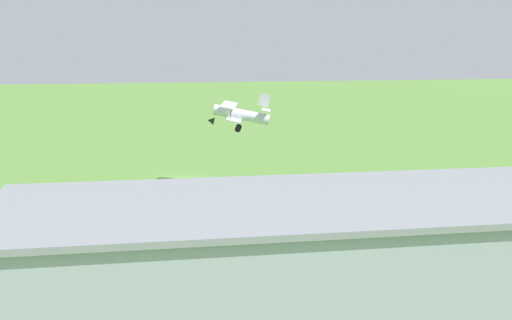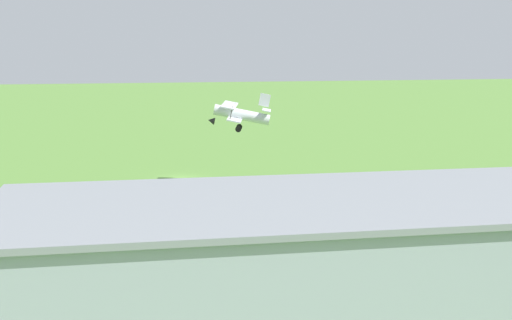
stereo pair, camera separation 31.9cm
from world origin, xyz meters
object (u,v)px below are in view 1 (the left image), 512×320
Objects in this scene: person_crossing_taxiway at (479,221)px; person_beside_truck at (418,220)px; person_walking_on_apron at (402,212)px; hangar at (318,253)px; car_silver at (6,258)px; biplane at (239,114)px; person_watching_takeoff at (472,210)px; person_near_hangar_door at (94,232)px.

person_crossing_taxiway is 1.05× the size of person_beside_truck.
person_walking_on_apron is 1.09× the size of person_beside_truck.
hangar reaches higher than person_crossing_taxiway.
biplane is at bearing -132.20° from car_silver.
hangar is at bearing 40.80° from person_watching_takeoff.
person_walking_on_apron is at bearing -177.30° from person_near_hangar_door.
car_silver is 2.39× the size of person_watching_takeoff.
biplane reaches higher than person_near_hangar_door.
hangar reaches higher than person_watching_takeoff.
person_beside_truck is (-12.23, 18.23, -7.39)m from biplane.
person_near_hangar_door is (-5.73, -5.45, -0.04)m from car_silver.
person_near_hangar_door is 0.96× the size of person_watching_takeoff.
biplane is 31.15m from car_silver.
hangar is 21.22m from person_near_hangar_door.
hangar is 23.37× the size of person_crossing_taxiway.
biplane reaches higher than person_crossing_taxiway.
person_near_hangar_door is at bearing 49.28° from biplane.
hangar is 9.00× the size of car_silver.
person_watching_takeoff is at bearing -139.20° from hangar.
car_silver is 32.84m from person_beside_truck.
hangar is 22.67× the size of person_walking_on_apron.
car_silver is (19.22, -10.74, -2.48)m from hangar.
car_silver reaches higher than person_walking_on_apron.
car_silver is at bearing 43.59° from person_near_hangar_door.
hangar is 22.15m from car_silver.
hangar is 22.56m from person_crossing_taxiway.
biplane is at bearing -42.53° from person_watching_takeoff.
person_near_hangar_door is (26.84, -1.25, 0.08)m from person_beside_truck.
biplane is at bearing -53.10° from person_walking_on_apron.
person_watching_takeoff is (-5.86, -1.65, 0.12)m from person_beside_truck.
person_crossing_taxiway is (-37.26, -2.57, -0.07)m from car_silver.
person_watching_takeoff is at bearing 137.47° from biplane.
biplane reaches higher than person_beside_truck.
person_walking_on_apron is at bearing -39.01° from person_crossing_taxiway.
hangar is 4.97× the size of biplane.
biplane reaches higher than person_walking_on_apron.
car_silver is 2.49× the size of person_near_hangar_door.
person_near_hangar_door is (14.61, 16.98, -7.31)m from biplane.
person_near_hangar_door is at bearing -5.23° from person_crossing_taxiway.
person_watching_takeoff is (-38.43, -5.85, 0.00)m from car_silver.
hangar reaches higher than car_silver.
biplane is (-1.13, -33.17, 4.80)m from hangar.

